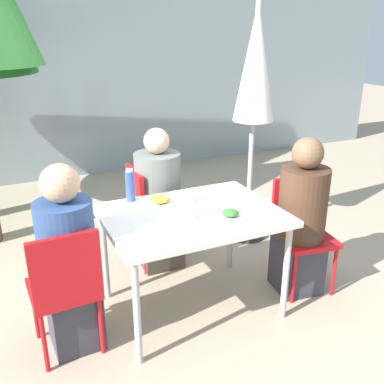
% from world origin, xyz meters
% --- Properties ---
extents(ground_plane, '(24.00, 24.00, 0.00)m').
position_xyz_m(ground_plane, '(0.00, 0.00, 0.00)').
color(ground_plane, tan).
extents(building_facade, '(10.00, 0.20, 3.00)m').
position_xyz_m(building_facade, '(0.00, 3.53, 1.50)').
color(building_facade, '#89999E').
rests_on(building_facade, ground).
extents(dining_table, '(1.19, 0.89, 0.76)m').
position_xyz_m(dining_table, '(0.00, 0.00, 0.69)').
color(dining_table, white).
rests_on(dining_table, ground).
extents(chair_left, '(0.42, 0.42, 0.87)m').
position_xyz_m(chair_left, '(-0.89, -0.12, 0.51)').
color(chair_left, red).
rests_on(chair_left, ground).
extents(person_left, '(0.34, 0.34, 1.22)m').
position_xyz_m(person_left, '(-0.84, -0.04, 0.58)').
color(person_left, '#383842').
rests_on(person_left, ground).
extents(chair_right, '(0.45, 0.45, 0.87)m').
position_xyz_m(chair_right, '(0.91, -0.05, 0.51)').
color(chair_right, red).
rests_on(chair_right, ground).
extents(person_right, '(0.36, 0.36, 1.22)m').
position_xyz_m(person_right, '(0.85, -0.12, 0.58)').
color(person_right, '#383842').
rests_on(person_right, ground).
extents(chair_far, '(0.41, 0.41, 0.87)m').
position_xyz_m(chair_far, '(-0.07, 0.74, 0.51)').
color(chair_far, red).
rests_on(chair_far, ground).
extents(person_far, '(0.38, 0.38, 1.20)m').
position_xyz_m(person_far, '(0.01, 0.69, 0.56)').
color(person_far, '#473D33').
rests_on(person_far, ground).
extents(closed_umbrella, '(0.36, 0.36, 2.16)m').
position_xyz_m(closed_umbrella, '(0.99, 0.83, 1.57)').
color(closed_umbrella, '#333333').
rests_on(closed_umbrella, ground).
extents(plate_0, '(0.21, 0.21, 0.06)m').
position_xyz_m(plate_0, '(0.19, -0.19, 0.78)').
color(plate_0, white).
rests_on(plate_0, dining_table).
extents(plate_1, '(0.25, 0.25, 0.07)m').
position_xyz_m(plate_1, '(-0.15, 0.23, 0.78)').
color(plate_1, white).
rests_on(plate_1, dining_table).
extents(bottle, '(0.07, 0.07, 0.24)m').
position_xyz_m(bottle, '(-0.31, 0.38, 0.87)').
color(bottle, '#334C8E').
rests_on(bottle, dining_table).
extents(drinking_cup, '(0.07, 0.07, 0.09)m').
position_xyz_m(drinking_cup, '(0.08, 0.18, 0.80)').
color(drinking_cup, white).
rests_on(drinking_cup, dining_table).
extents(salad_bowl, '(0.16, 0.16, 0.06)m').
position_xyz_m(salad_bowl, '(-0.07, -0.04, 0.79)').
color(salad_bowl, white).
rests_on(salad_bowl, dining_table).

